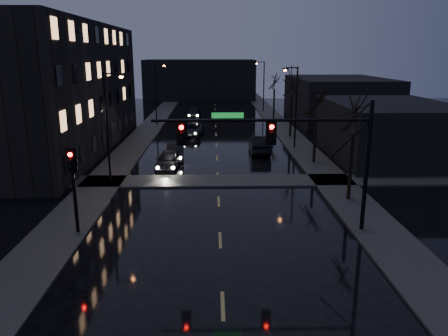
{
  "coord_description": "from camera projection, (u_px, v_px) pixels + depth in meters",
  "views": [
    {
      "loc": [
        -0.31,
        -12.6,
        9.24
      ],
      "look_at": [
        0.25,
        10.31,
        3.2
      ],
      "focal_mm": 35.0,
      "sensor_mm": 36.0,
      "label": 1
    }
  ],
  "objects": [
    {
      "name": "tree_far",
      "position": [
        275.0,
        77.0,
        61.54
      ],
      "size": [
        3.43,
        3.43,
        7.88
      ],
      "color": "black",
      "rests_on": "ground"
    },
    {
      "name": "lead_car",
      "position": [
        259.0,
        144.0,
        41.62
      ],
      "size": [
        1.83,
        5.14,
        1.69
      ],
      "primitive_type": "imported",
      "rotation": [
        0.0,
        0.0,
        3.13
      ],
      "color": "black",
      "rests_on": "ground"
    },
    {
      "name": "tree_near",
      "position": [
        355.0,
        104.0,
        26.7
      ],
      "size": [
        3.52,
        3.52,
        8.08
      ],
      "color": "black",
      "rests_on": "ground"
    },
    {
      "name": "signal_mast",
      "position": [
        295.0,
        142.0,
        22.09
      ],
      "size": [
        11.11,
        0.41,
        7.0
      ],
      "color": "black",
      "rests_on": "ground"
    },
    {
      "name": "oncoming_car_d",
      "position": [
        194.0,
        113.0,
        64.26
      ],
      "size": [
        2.12,
        4.6,
        1.3
      ],
      "primitive_type": "imported",
      "rotation": [
        0.0,
        0.0,
        -0.07
      ],
      "color": "black",
      "rests_on": "ground"
    },
    {
      "name": "tree_mid_a",
      "position": [
        317.0,
        95.0,
        36.46
      ],
      "size": [
        3.3,
        3.3,
        7.58
      ],
      "color": "black",
      "rests_on": "ground"
    },
    {
      "name": "tree_mid_b",
      "position": [
        292.0,
        78.0,
        47.86
      ],
      "size": [
        3.74,
        3.74,
        8.59
      ],
      "color": "black",
      "rests_on": "ground"
    },
    {
      "name": "streetlight_l_far",
      "position": [
        157.0,
        89.0,
        56.65
      ],
      "size": [
        1.53,
        0.28,
        8.0
      ],
      "color": "black",
      "rests_on": "ground"
    },
    {
      "name": "oncoming_car_c",
      "position": [
        191.0,
        130.0,
        50.03
      ],
      "size": [
        2.96,
        5.44,
        1.45
      ],
      "primitive_type": "imported",
      "rotation": [
        0.0,
        0.0,
        -0.11
      ],
      "color": "black",
      "rests_on": "ground"
    },
    {
      "name": "sidewalk_cross",
      "position": [
        218.0,
        181.0,
        32.41
      ],
      "size": [
        40.0,
        3.0,
        0.12
      ],
      "primitive_type": "cube",
      "color": "#2D2D2B",
      "rests_on": "ground"
    },
    {
      "name": "signal_pole_left",
      "position": [
        73.0,
        179.0,
        22.29
      ],
      "size": [
        0.35,
        0.41,
        4.53
      ],
      "color": "black",
      "rests_on": "ground"
    },
    {
      "name": "oncoming_car_b",
      "position": [
        175.0,
        152.0,
        39.04
      ],
      "size": [
        1.76,
        4.36,
        1.41
      ],
      "primitive_type": "imported",
      "rotation": [
        0.0,
        0.0,
        0.06
      ],
      "color": "black",
      "rests_on": "ground"
    },
    {
      "name": "oncoming_car_a",
      "position": [
        168.0,
        160.0,
        35.85
      ],
      "size": [
        1.97,
        4.49,
        1.5
      ],
      "primitive_type": "imported",
      "rotation": [
        0.0,
        0.0,
        -0.04
      ],
      "color": "black",
      "rests_on": "ground"
    },
    {
      "name": "commercial_right_far",
      "position": [
        338.0,
        100.0,
        60.59
      ],
      "size": [
        12.0,
        18.0,
        6.0
      ],
      "primitive_type": "cube",
      "color": "black",
      "rests_on": "ground"
    },
    {
      "name": "apartment_block",
      "position": [
        44.0,
        88.0,
        41.62
      ],
      "size": [
        12.0,
        30.0,
        12.0
      ],
      "primitive_type": "cube",
      "color": "black",
      "rests_on": "ground"
    },
    {
      "name": "streetlight_l_near",
      "position": [
        110.0,
        119.0,
        30.55
      ],
      "size": [
        1.53,
        0.28,
        8.0
      ],
      "color": "black",
      "rests_on": "ground"
    },
    {
      "name": "far_block",
      "position": [
        200.0,
        80.0,
        88.86
      ],
      "size": [
        22.0,
        10.0,
        8.0
      ],
      "primitive_type": "cube",
      "color": "black",
      "rests_on": "ground"
    },
    {
      "name": "streetlight_r_far",
      "position": [
        262.0,
        82.0,
        69.58
      ],
      "size": [
        1.53,
        0.28,
        8.0
      ],
      "color": "black",
      "rests_on": "ground"
    },
    {
      "name": "sidewalk_right",
      "position": [
        292.0,
        138.0,
        48.57
      ],
      "size": [
        3.0,
        140.0,
        0.12
      ],
      "primitive_type": "cube",
      "color": "#2D2D2B",
      "rests_on": "ground"
    },
    {
      "name": "streetlight_r_mid",
      "position": [
        294.0,
        101.0,
        42.51
      ],
      "size": [
        1.53,
        0.28,
        8.0
      ],
      "color": "black",
      "rests_on": "ground"
    },
    {
      "name": "commercial_right_near",
      "position": [
        388.0,
        130.0,
        39.41
      ],
      "size": [
        10.0,
        14.0,
        5.0
      ],
      "primitive_type": "cube",
      "color": "black",
      "rests_on": "ground"
    },
    {
      "name": "sidewalk_left",
      "position": [
        139.0,
        139.0,
        48.16
      ],
      "size": [
        3.0,
        140.0,
        0.12
      ],
      "primitive_type": "cube",
      "color": "#2D2D2B",
      "rests_on": "ground"
    }
  ]
}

